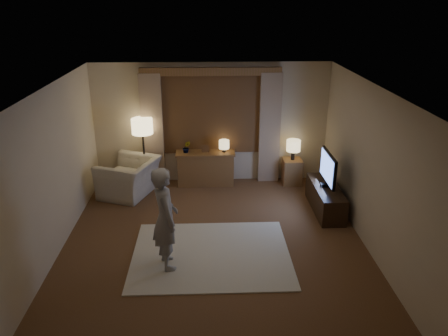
{
  "coord_description": "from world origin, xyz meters",
  "views": [
    {
      "loc": [
        -0.09,
        -6.29,
        3.88
      ],
      "look_at": [
        0.19,
        0.6,
        1.13
      ],
      "focal_mm": 35.0,
      "sensor_mm": 36.0,
      "label": 1
    }
  ],
  "objects_px": {
    "sideboard": "(206,169)",
    "side_table": "(292,172)",
    "tv_stand": "(325,198)",
    "armchair": "(129,177)",
    "person": "(165,218)"
  },
  "relations": [
    {
      "from": "sideboard",
      "to": "armchair",
      "type": "xyz_separation_m",
      "value": [
        -1.57,
        -0.45,
        0.02
      ]
    },
    {
      "from": "sideboard",
      "to": "armchair",
      "type": "relative_size",
      "value": 1.05
    },
    {
      "from": "sideboard",
      "to": "side_table",
      "type": "bearing_deg",
      "value": -1.52
    },
    {
      "from": "person",
      "to": "armchair",
      "type": "bearing_deg",
      "value": 2.76
    },
    {
      "from": "side_table",
      "to": "armchair",
      "type": "bearing_deg",
      "value": -173.34
    },
    {
      "from": "sideboard",
      "to": "armchair",
      "type": "distance_m",
      "value": 1.64
    },
    {
      "from": "person",
      "to": "sideboard",
      "type": "bearing_deg",
      "value": -28.49
    },
    {
      "from": "sideboard",
      "to": "tv_stand",
      "type": "relative_size",
      "value": 0.86
    },
    {
      "from": "side_table",
      "to": "person",
      "type": "relative_size",
      "value": 0.35
    },
    {
      "from": "person",
      "to": "side_table",
      "type": "bearing_deg",
      "value": -56.76
    },
    {
      "from": "side_table",
      "to": "person",
      "type": "distance_m",
      "value": 3.95
    },
    {
      "from": "side_table",
      "to": "tv_stand",
      "type": "height_order",
      "value": "side_table"
    },
    {
      "from": "side_table",
      "to": "tv_stand",
      "type": "distance_m",
      "value": 1.36
    },
    {
      "from": "sideboard",
      "to": "person",
      "type": "bearing_deg",
      "value": -100.8
    },
    {
      "from": "sideboard",
      "to": "side_table",
      "type": "xyz_separation_m",
      "value": [
        1.88,
        -0.05,
        -0.07
      ]
    }
  ]
}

